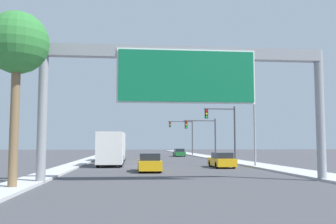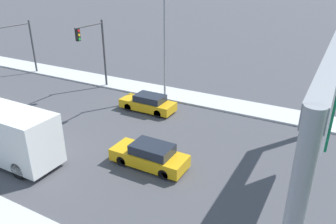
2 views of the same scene
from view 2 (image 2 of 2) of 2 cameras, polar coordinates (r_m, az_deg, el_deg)
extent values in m
cylinder|color=gray|center=(24.92, 26.93, 5.20)|extent=(0.53, 0.53, 7.92)
cube|color=gold|center=(26.98, -3.56, 1.29)|extent=(1.76, 4.58, 0.70)
cube|color=#1E232D|center=(26.64, -3.18, 2.42)|extent=(1.55, 2.38, 0.54)
cylinder|color=black|center=(27.21, -6.95, 0.89)|extent=(0.22, 0.64, 0.64)
cylinder|color=black|center=(28.38, -5.15, 1.94)|extent=(0.22, 0.64, 0.64)
cylinder|color=black|center=(25.77, -1.79, -0.28)|extent=(0.22, 0.64, 0.64)
cylinder|color=black|center=(27.00, -0.13, 0.88)|extent=(0.22, 0.64, 0.64)
cube|color=gold|center=(19.53, -3.32, -7.94)|extent=(1.77, 4.61, 0.73)
cube|color=#1E232D|center=(19.10, -2.77, -6.47)|extent=(1.56, 2.40, 0.56)
cylinder|color=black|center=(19.82, -8.05, -8.40)|extent=(0.22, 0.64, 0.64)
cylinder|color=black|center=(20.89, -5.53, -6.47)|extent=(0.22, 0.64, 0.64)
cylinder|color=black|center=(18.48, -0.76, -10.75)|extent=(0.22, 0.64, 0.64)
cylinder|color=black|center=(19.62, 1.49, -8.52)|extent=(0.22, 0.64, 0.64)
cube|color=silver|center=(21.12, -25.10, -3.80)|extent=(2.44, 5.33, 3.05)
cylinder|color=black|center=(20.22, -24.55, -9.25)|extent=(0.28, 1.00, 1.00)
cylinder|color=black|center=(21.32, -20.03, -6.71)|extent=(0.28, 1.00, 1.00)
cylinder|color=#3D3D3F|center=(32.55, -11.04, 9.84)|extent=(0.20, 0.20, 6.49)
cylinder|color=#3D3D3F|center=(30.68, -13.62, 14.42)|extent=(3.55, 0.14, 0.14)
cube|color=black|center=(29.70, -15.45, 12.82)|extent=(0.35, 0.28, 1.05)
cylinder|color=red|center=(29.53, -15.29, 13.48)|extent=(0.22, 0.04, 0.22)
cylinder|color=yellow|center=(29.59, -15.22, 12.81)|extent=(0.22, 0.04, 0.22)
cylinder|color=green|center=(29.65, -15.15, 12.15)|extent=(0.22, 0.04, 0.22)
cylinder|color=#3D3D3F|center=(39.65, -22.47, 10.40)|extent=(0.20, 0.20, 5.76)
cylinder|color=#3D3D3F|center=(37.87, -25.71, 13.33)|extent=(4.50, 0.14, 0.14)
cylinder|color=gray|center=(28.66, -0.59, 11.06)|extent=(0.18, 0.18, 9.06)
camera|label=1|loc=(26.14, 80.40, -16.70)|focal=40.00mm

